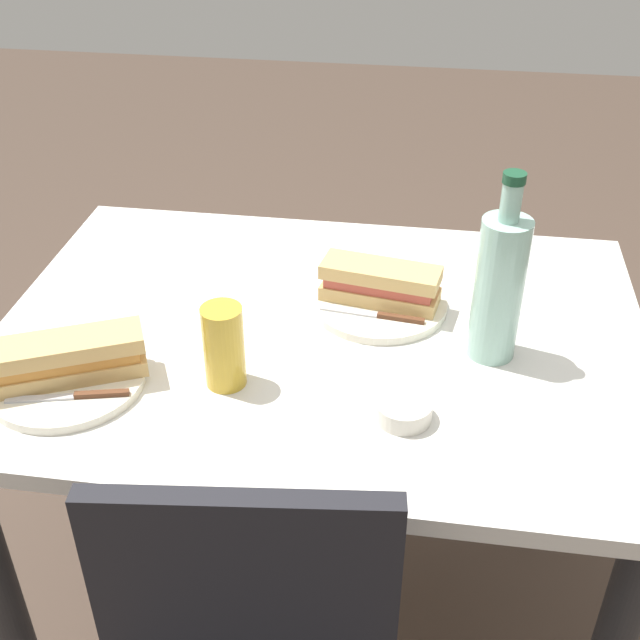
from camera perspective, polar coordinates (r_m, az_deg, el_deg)
The scene contains 11 objects.
ground_plane at distance 1.90m, azimuth -0.00°, elevation -19.53°, with size 8.00×8.00×0.00m, color #47382D.
dining_table at distance 1.44m, azimuth -0.00°, elevation -4.65°, with size 1.09×0.79×0.75m.
plate_near at distance 1.43m, azimuth 4.17°, elevation 1.17°, with size 0.24×0.24×0.01m, color silver.
baguette_sandwich_near at distance 1.41m, azimuth 4.24°, elevation 2.59°, with size 0.21×0.10×0.07m.
knife_near at distance 1.38m, azimuth 4.09°, elevation 0.33°, with size 0.18×0.03×0.01m.
plate_far at distance 1.31m, azimuth -17.24°, elevation -4.05°, with size 0.24×0.24×0.01m, color silver.
baguette_sandwich_far at distance 1.28m, azimuth -17.55°, elevation -2.59°, with size 0.25×0.16×0.07m.
knife_far at distance 1.26m, azimuth -16.74°, elevation -5.10°, with size 0.18×0.05×0.01m.
water_bottle at distance 1.28m, azimuth 12.41°, elevation 2.36°, with size 0.08×0.08×0.31m.
beer_glass at distance 1.23m, azimuth -6.74°, elevation -1.85°, with size 0.06×0.06×0.14m, color gold.
olive_bowl at distance 1.19m, azimuth 5.86°, elevation -6.29°, with size 0.08×0.08×0.03m, color silver.
Camera 1 is at (-0.17, 1.12, 1.53)m, focal length 45.77 mm.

